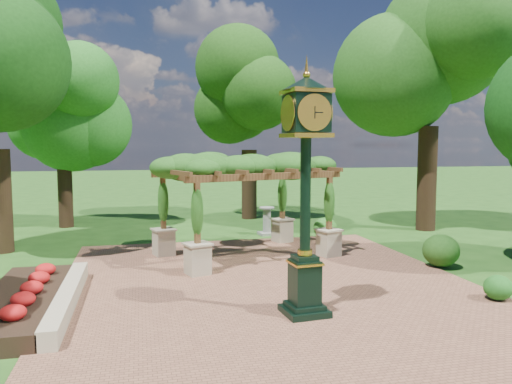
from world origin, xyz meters
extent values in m
plane|color=#1E4714|center=(0.00, 0.00, 0.00)|extent=(120.00, 120.00, 0.00)
cube|color=brown|center=(0.00, 1.00, 0.02)|extent=(10.00, 12.00, 0.04)
cube|color=#C6B793|center=(-4.60, 0.50, 0.20)|extent=(0.35, 5.00, 0.40)
cube|color=red|center=(-5.50, 0.50, 0.18)|extent=(1.50, 5.00, 0.36)
cube|color=black|center=(0.16, -1.14, 0.10)|extent=(0.92, 0.92, 0.13)
cube|color=black|center=(0.16, -1.14, 0.68)|extent=(0.58, 0.58, 0.96)
cube|color=gold|center=(0.16, -1.14, 1.10)|extent=(0.65, 0.65, 0.04)
cylinder|color=black|center=(0.16, -1.14, 2.48)|extent=(0.23, 0.23, 2.44)
cube|color=black|center=(0.16, -1.14, 4.07)|extent=(0.81, 0.81, 0.74)
cylinder|color=beige|center=(0.19, -1.52, 4.07)|extent=(0.64, 0.09, 0.64)
cone|color=black|center=(0.16, -1.14, 4.66)|extent=(1.04, 1.04, 0.27)
sphere|color=gold|center=(0.16, -1.14, 4.82)|extent=(0.15, 0.15, 0.15)
cube|color=tan|center=(-1.59, 2.51, 0.44)|extent=(0.71, 0.71, 0.79)
cube|color=brown|center=(-1.59, 2.51, 1.69)|extent=(0.18, 0.18, 1.63)
cube|color=tan|center=(2.61, 3.78, 0.44)|extent=(0.71, 0.71, 0.79)
cube|color=brown|center=(2.61, 3.78, 1.69)|extent=(0.18, 0.18, 1.63)
cube|color=tan|center=(-2.36, 5.03, 0.44)|extent=(0.71, 0.71, 0.79)
cube|color=brown|center=(-2.36, 5.03, 1.69)|extent=(0.18, 0.18, 1.63)
cube|color=tan|center=(1.85, 6.31, 0.44)|extent=(0.71, 0.71, 0.79)
cube|color=brown|center=(1.85, 6.31, 1.69)|extent=(0.18, 0.18, 1.63)
cube|color=brown|center=(0.51, 3.15, 2.57)|extent=(4.91, 1.60, 0.19)
cube|color=brown|center=(-0.26, 5.67, 2.57)|extent=(4.91, 1.60, 0.19)
ellipsoid|color=#204E16|center=(0.13, 4.41, 2.81)|extent=(5.80, 4.51, 0.88)
cube|color=gray|center=(1.70, 7.93, 0.05)|extent=(0.67, 0.67, 0.11)
cylinder|color=gray|center=(1.70, 7.93, 0.55)|extent=(0.34, 0.34, 0.98)
cylinder|color=gray|center=(1.70, 7.93, 1.06)|extent=(0.63, 0.63, 0.05)
ellipsoid|color=#1C5B1A|center=(4.63, -1.23, 0.32)|extent=(0.63, 0.63, 0.56)
ellipsoid|color=#1F4914|center=(5.19, 1.77, 0.50)|extent=(1.35, 1.35, 0.91)
ellipsoid|color=#26611C|center=(3.54, 6.51, 0.43)|extent=(1.08, 1.08, 0.78)
cylinder|color=#362415|center=(-7.42, 6.84, 1.67)|extent=(0.70, 0.70, 3.34)
cylinder|color=#301E12|center=(-6.11, 11.65, 1.38)|extent=(0.59, 0.59, 2.77)
ellipsoid|color=#205F1B|center=(-6.11, 11.65, 4.96)|extent=(3.90, 3.90, 4.37)
cylinder|color=#332214|center=(1.97, 12.34, 1.62)|extent=(0.71, 0.71, 3.24)
ellipsoid|color=#1B4110|center=(1.97, 12.34, 5.79)|extent=(4.31, 4.31, 5.11)
cylinder|color=#321F13|center=(8.30, 7.55, 2.11)|extent=(0.77, 0.77, 4.21)
ellipsoid|color=#225016|center=(8.30, 7.55, 7.54)|extent=(4.75, 4.75, 6.65)
camera|label=1|loc=(-3.04, -10.51, 3.46)|focal=35.00mm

